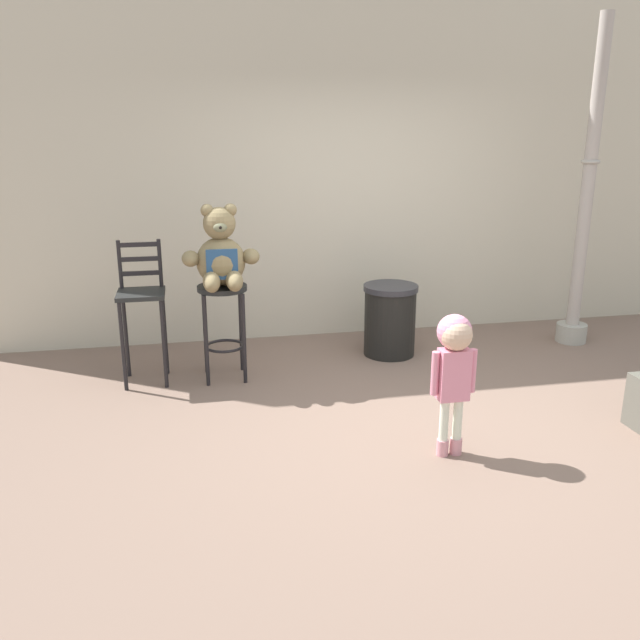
% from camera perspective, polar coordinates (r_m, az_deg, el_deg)
% --- Properties ---
extents(ground_plane, '(24.00, 24.00, 0.00)m').
position_cam_1_polar(ground_plane, '(4.85, 7.57, -8.67)').
color(ground_plane, '#7A6254').
extents(building_wall, '(7.13, 0.30, 3.72)m').
position_cam_1_polar(building_wall, '(6.61, 1.60, 14.87)').
color(building_wall, beige).
rests_on(building_wall, ground_plane).
extents(bar_stool_with_teddy, '(0.41, 0.41, 0.80)m').
position_cam_1_polar(bar_stool_with_teddy, '(5.48, -8.36, 0.67)').
color(bar_stool_with_teddy, black).
rests_on(bar_stool_with_teddy, ground_plane).
extents(teddy_bear, '(0.62, 0.55, 0.66)m').
position_cam_1_polar(teddy_bear, '(5.34, -8.55, 5.45)').
color(teddy_bear, olive).
rests_on(teddy_bear, bar_stool_with_teddy).
extents(child_walking, '(0.30, 0.24, 0.94)m').
position_cam_1_polar(child_walking, '(4.18, 11.52, -2.98)').
color(child_walking, pink).
rests_on(child_walking, ground_plane).
extents(trash_bin, '(0.50, 0.50, 0.66)m').
position_cam_1_polar(trash_bin, '(6.09, 6.05, 0.03)').
color(trash_bin, black).
rests_on(trash_bin, ground_plane).
extents(lamppost, '(0.29, 0.29, 2.99)m').
position_cam_1_polar(lamppost, '(6.71, 21.84, 8.04)').
color(lamppost, '#A7A498').
rests_on(lamppost, ground_plane).
extents(bar_chair_empty, '(0.37, 0.37, 1.16)m').
position_cam_1_polar(bar_chair_empty, '(5.52, -15.13, 1.44)').
color(bar_chair_empty, black).
rests_on(bar_chair_empty, ground_plane).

